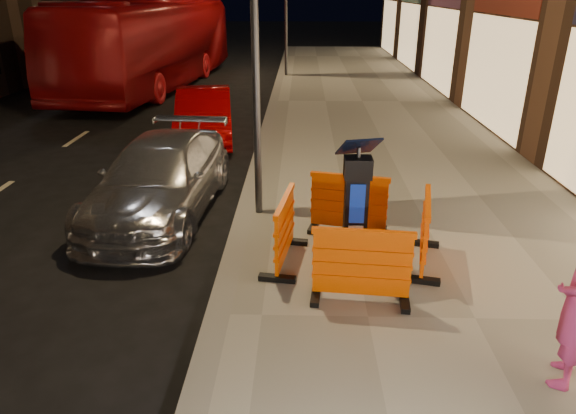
{
  "coord_description": "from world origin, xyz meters",
  "views": [
    {
      "loc": [
        0.97,
        -5.01,
        3.67
      ],
      "look_at": [
        0.8,
        1.0,
        1.1
      ],
      "focal_mm": 32.0,
      "sensor_mm": 36.0,
      "label": 1
    }
  ],
  "objects_px": {
    "car_silver": "(164,212)",
    "car_red": "(206,139)",
    "barrier_kerbside": "(285,230)",
    "bus_doubledecker": "(157,87)",
    "barrier_bldgside": "(424,232)",
    "parking_kiosk": "(356,206)",
    "barrier_front": "(362,266)",
    "barrier_back": "(349,204)"
  },
  "relations": [
    {
      "from": "car_silver",
      "to": "bus_doubledecker",
      "type": "relative_size",
      "value": 0.36
    },
    {
      "from": "barrier_kerbside",
      "to": "car_red",
      "type": "bearing_deg",
      "value": 27.47
    },
    {
      "from": "car_red",
      "to": "barrier_front",
      "type": "bearing_deg",
      "value": -75.67
    },
    {
      "from": "barrier_front",
      "to": "car_red",
      "type": "height_order",
      "value": "barrier_front"
    },
    {
      "from": "barrier_front",
      "to": "car_silver",
      "type": "relative_size",
      "value": 0.28
    },
    {
      "from": "car_red",
      "to": "barrier_bldgside",
      "type": "bearing_deg",
      "value": -66.67
    },
    {
      "from": "barrier_back",
      "to": "car_silver",
      "type": "xyz_separation_m",
      "value": [
        -3.17,
        1.04,
        -0.63
      ]
    },
    {
      "from": "barrier_back",
      "to": "barrier_kerbside",
      "type": "relative_size",
      "value": 1.0
    },
    {
      "from": "barrier_front",
      "to": "barrier_bldgside",
      "type": "distance_m",
      "value": 1.34
    },
    {
      "from": "barrier_back",
      "to": "bus_doubledecker",
      "type": "relative_size",
      "value": 0.1
    },
    {
      "from": "bus_doubledecker",
      "to": "barrier_kerbside",
      "type": "bearing_deg",
      "value": -62.72
    },
    {
      "from": "barrier_kerbside",
      "to": "parking_kiosk",
      "type": "bearing_deg",
      "value": -81.38
    },
    {
      "from": "car_silver",
      "to": "car_red",
      "type": "bearing_deg",
      "value": 94.9
    },
    {
      "from": "barrier_front",
      "to": "car_red",
      "type": "xyz_separation_m",
      "value": [
        -3.26,
        7.7,
        -0.63
      ]
    },
    {
      "from": "parking_kiosk",
      "to": "barrier_front",
      "type": "relative_size",
      "value": 1.4
    },
    {
      "from": "parking_kiosk",
      "to": "barrier_back",
      "type": "bearing_deg",
      "value": 100.62
    },
    {
      "from": "barrier_back",
      "to": "barrier_kerbside",
      "type": "xyz_separation_m",
      "value": [
        -0.95,
        -0.95,
        0.0
      ]
    },
    {
      "from": "barrier_front",
      "to": "barrier_back",
      "type": "bearing_deg",
      "value": 95.62
    },
    {
      "from": "barrier_back",
      "to": "car_silver",
      "type": "bearing_deg",
      "value": 175.52
    },
    {
      "from": "barrier_bldgside",
      "to": "bus_doubledecker",
      "type": "distance_m",
      "value": 16.37
    },
    {
      "from": "car_silver",
      "to": "parking_kiosk",
      "type": "bearing_deg",
      "value": -28.2
    },
    {
      "from": "barrier_kerbside",
      "to": "car_silver",
      "type": "distance_m",
      "value": 3.04
    },
    {
      "from": "parking_kiosk",
      "to": "bus_doubledecker",
      "type": "bearing_deg",
      "value": 125.1
    },
    {
      "from": "parking_kiosk",
      "to": "barrier_kerbside",
      "type": "distance_m",
      "value": 1.02
    },
    {
      "from": "barrier_kerbside",
      "to": "barrier_bldgside",
      "type": "relative_size",
      "value": 1.0
    },
    {
      "from": "barrier_kerbside",
      "to": "barrier_bldgside",
      "type": "bearing_deg",
      "value": -81.38
    },
    {
      "from": "car_silver",
      "to": "barrier_bldgside",
      "type": "bearing_deg",
      "value": -21.87
    },
    {
      "from": "parking_kiosk",
      "to": "car_red",
      "type": "relative_size",
      "value": 0.43
    },
    {
      "from": "barrier_front",
      "to": "barrier_kerbside",
      "type": "height_order",
      "value": "same"
    },
    {
      "from": "barrier_bldgside",
      "to": "car_red",
      "type": "xyz_separation_m",
      "value": [
        -4.21,
        6.75,
        -0.63
      ]
    },
    {
      "from": "barrier_back",
      "to": "car_silver",
      "type": "relative_size",
      "value": 0.28
    },
    {
      "from": "barrier_kerbside",
      "to": "car_silver",
      "type": "bearing_deg",
      "value": 56.81
    },
    {
      "from": "barrier_front",
      "to": "bus_doubledecker",
      "type": "xyz_separation_m",
      "value": [
        -6.61,
        15.46,
        -0.63
      ]
    },
    {
      "from": "barrier_kerbside",
      "to": "bus_doubledecker",
      "type": "bearing_deg",
      "value": 29.91
    },
    {
      "from": "car_silver",
      "to": "barrier_front",
      "type": "bearing_deg",
      "value": -38.94
    },
    {
      "from": "barrier_bldgside",
      "to": "car_silver",
      "type": "bearing_deg",
      "value": 76.88
    },
    {
      "from": "barrier_bldgside",
      "to": "car_silver",
      "type": "height_order",
      "value": "barrier_bldgside"
    },
    {
      "from": "parking_kiosk",
      "to": "barrier_bldgside",
      "type": "xyz_separation_m",
      "value": [
        0.95,
        0.0,
        -0.38
      ]
    },
    {
      "from": "barrier_front",
      "to": "barrier_back",
      "type": "height_order",
      "value": "same"
    },
    {
      "from": "parking_kiosk",
      "to": "barrier_front",
      "type": "distance_m",
      "value": 1.02
    },
    {
      "from": "barrier_kerbside",
      "to": "bus_doubledecker",
      "type": "relative_size",
      "value": 0.1
    },
    {
      "from": "car_red",
      "to": "bus_doubledecker",
      "type": "distance_m",
      "value": 8.44
    }
  ]
}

